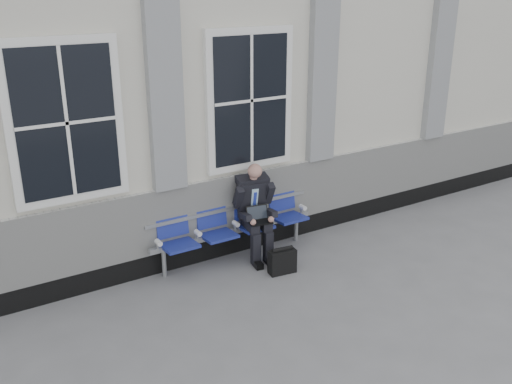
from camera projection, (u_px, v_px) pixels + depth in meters
ground at (286, 296)px, 7.30m from camera, size 70.00×70.00×0.00m
station_building at (166, 83)px, 9.28m from camera, size 14.40×4.40×4.49m
bench at (233, 222)px, 8.15m from camera, size 2.60×0.47×0.91m
businessman at (255, 207)px, 8.11m from camera, size 0.60×0.80×1.41m
briefcase at (282, 261)px, 7.82m from camera, size 0.40×0.21×0.39m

